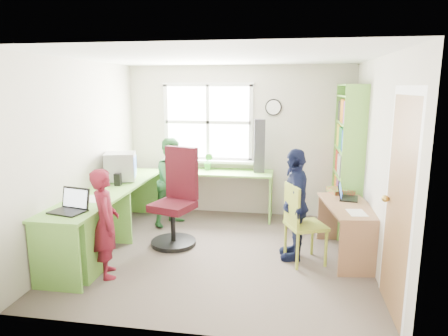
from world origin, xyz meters
name	(u,v)px	position (x,y,z in m)	size (l,w,h in m)	color
room	(223,157)	(0.01, 0.10, 1.22)	(3.64, 3.44, 2.44)	#4F453E
l_desk	(112,221)	(-1.31, -0.28, 0.46)	(2.38, 2.95, 0.75)	#81CA50
right_desk	(348,219)	(1.55, 0.16, 0.48)	(0.68, 1.21, 0.66)	#966B4B
bookshelf	(348,162)	(1.65, 1.19, 1.00)	(0.30, 1.02, 2.10)	#81CA50
swivel_chair	(176,203)	(-0.64, 0.25, 0.55)	(0.75, 0.75, 1.28)	black
wooden_chair	(300,221)	(0.97, -0.11, 0.52)	(0.55, 0.55, 0.96)	#9DAE3A
crt_monitor	(121,167)	(-1.54, 0.56, 0.95)	(0.50, 0.47, 0.40)	#9B9C9F
laptop_left	(71,206)	(-1.49, -0.86, 0.81)	(0.41, 0.36, 0.24)	black
laptop_right	(345,195)	(1.54, 0.43, 0.71)	(0.30, 0.34, 0.21)	black
speaker_a	(118,180)	(-1.47, 0.29, 0.83)	(0.09, 0.09, 0.17)	black
speaker_b	(130,172)	(-1.48, 0.77, 0.83)	(0.09, 0.09, 0.16)	black
cd_tower	(259,146)	(0.36, 1.47, 1.16)	(0.18, 0.17, 0.83)	black
game_box	(340,191)	(1.52, 0.73, 0.69)	(0.37, 0.37, 0.06)	red
paper_a	(93,199)	(-1.49, -0.38, 0.75)	(0.23, 0.32, 0.00)	silver
paper_b	(357,213)	(1.59, -0.14, 0.66)	(0.22, 0.29, 0.00)	silver
potted_plant	(208,162)	(-0.46, 1.48, 0.89)	(0.15, 0.12, 0.28)	#387F33
person_red	(106,223)	(-1.14, -0.79, 0.61)	(0.44, 0.29, 1.21)	maroon
person_green	(173,182)	(-0.89, 0.97, 0.66)	(0.64, 0.50, 1.33)	#2B6D32
person_navy	(295,204)	(0.90, 0.03, 0.68)	(0.80, 0.33, 1.36)	#121838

